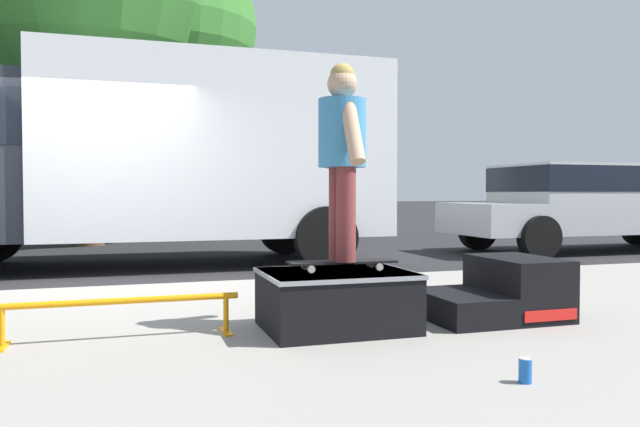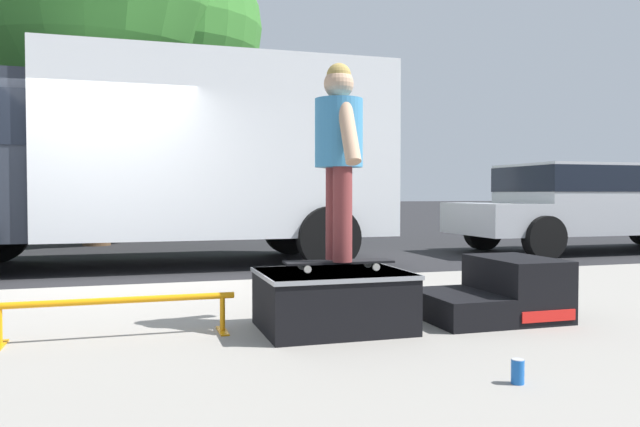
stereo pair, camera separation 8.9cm
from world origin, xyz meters
TOP-DOWN VIEW (x-y plane):
  - ground_plane at (0.00, 0.00)m, footprint 140.00×140.00m
  - sidewalk_slab at (0.00, -3.00)m, footprint 50.00×5.00m
  - skate_box at (1.79, -3.15)m, footprint 1.03×0.81m
  - kicker_ramp at (3.13, -3.15)m, footprint 1.01×0.79m
  - grind_rail at (0.33, -3.00)m, footprint 1.56×0.28m
  - skateboard at (1.84, -3.11)m, footprint 0.79×0.23m
  - skater_kid at (1.84, -3.11)m, footprint 0.34×0.72m
  - soda_can_b at (2.30, -4.60)m, footprint 0.07×0.07m
  - box_truck at (0.70, 2.20)m, footprint 6.91×2.63m
  - pickup_truck_silver at (8.57, 2.16)m, footprint 5.70×2.09m
  - house_behind at (-2.36, 13.51)m, footprint 9.54×8.23m

SIDE VIEW (x-z plane):
  - ground_plane at x=0.00m, z-range 0.00..0.00m
  - sidewalk_slab at x=0.00m, z-range 0.00..0.12m
  - soda_can_b at x=2.30m, z-range 0.12..0.25m
  - kicker_ramp at x=3.13m, z-range 0.08..0.54m
  - grind_rail at x=0.33m, z-range 0.19..0.47m
  - skate_box at x=1.79m, z-range 0.13..0.55m
  - skateboard at x=1.84m, z-range 0.55..0.62m
  - pickup_truck_silver at x=8.57m, z-range 0.09..1.70m
  - skater_kid at x=1.84m, z-range 0.72..2.12m
  - box_truck at x=0.70m, z-range 0.18..3.23m
  - house_behind at x=-2.36m, z-range 0.04..8.44m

